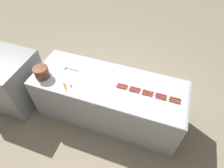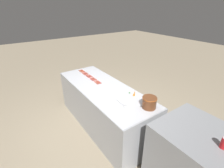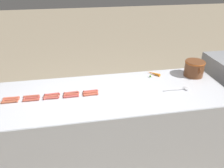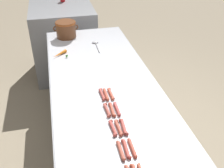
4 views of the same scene
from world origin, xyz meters
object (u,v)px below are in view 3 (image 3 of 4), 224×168
(hot_dog_3, at_px, (71,93))
(bean_pot, at_px, (194,68))
(hot_dog_9, at_px, (90,93))
(hot_dog_12, at_px, (51,98))
(hot_dog_10, at_px, (9,102))
(serving_spoon, at_px, (182,89))
(hot_dog_8, at_px, (71,94))
(hot_dog_13, at_px, (71,96))
(hot_dog_4, at_px, (91,91))
(hot_dog_1, at_px, (31,96))
(hot_dog_2, at_px, (52,94))
(hot_dog_6, at_px, (32,98))
(hot_dog_5, at_px, (11,100))
(hot_dog_11, at_px, (31,100))
(hot_dog_0, at_px, (11,98))
(hot_dog_7, at_px, (51,96))
(carrot, at_px, (153,74))
(hot_dog_14, at_px, (91,95))

(hot_dog_3, relative_size, bean_pot, 0.56)
(hot_dog_9, xyz_separation_m, hot_dog_12, (0.04, -0.37, 0.00))
(hot_dog_10, bearing_deg, serving_spoon, 88.21)
(hot_dog_3, distance_m, hot_dog_12, 0.20)
(hot_dog_8, xyz_separation_m, hot_dog_13, (0.03, -0.00, 0.00))
(hot_dog_13, bearing_deg, hot_dog_4, 108.82)
(hot_dog_1, height_order, hot_dog_9, same)
(hot_dog_2, height_order, hot_dog_6, same)
(hot_dog_4, bearing_deg, hot_dog_2, -90.79)
(hot_dog_10, height_order, hot_dog_13, same)
(hot_dog_2, relative_size, hot_dog_5, 1.00)
(hot_dog_2, distance_m, hot_dog_10, 0.38)
(hot_dog_12, bearing_deg, hot_dog_6, -100.63)
(hot_dog_11, height_order, hot_dog_12, same)
(hot_dog_11, distance_m, serving_spoon, 1.47)
(hot_dog_3, height_order, serving_spoon, hot_dog_3)
(bean_pot, bearing_deg, hot_dog_6, -83.65)
(hot_dog_4, bearing_deg, hot_dog_5, -87.85)
(hot_dog_0, distance_m, hot_dog_9, 0.74)
(hot_dog_7, xyz_separation_m, hot_dog_11, (0.03, -0.18, 0.00))
(hot_dog_2, height_order, hot_dog_5, same)
(hot_dog_2, relative_size, hot_dog_12, 1.00)
(hot_dog_7, relative_size, carrot, 1.04)
(hot_dog_9, distance_m, hot_dog_10, 0.75)
(hot_dog_7, xyz_separation_m, hot_dog_14, (0.03, 0.37, 0.00))
(hot_dog_8, bearing_deg, hot_dog_13, -2.64)
(hot_dog_10, height_order, hot_dog_14, same)
(hot_dog_5, height_order, serving_spoon, hot_dog_5)
(hot_dog_4, height_order, serving_spoon, hot_dog_4)
(hot_dog_2, height_order, hot_dog_9, same)
(hot_dog_10, bearing_deg, hot_dog_0, 176.72)
(hot_dog_13, xyz_separation_m, carrot, (-0.33, 0.93, 0.00))
(hot_dog_6, relative_size, hot_dog_7, 1.00)
(hot_dog_11, relative_size, carrot, 1.04)
(hot_dog_11, relative_size, hot_dog_13, 1.00)
(hot_dog_3, relative_size, hot_dog_8, 1.00)
(hot_dog_0, distance_m, bean_pot, 1.94)
(hot_dog_7, xyz_separation_m, bean_pot, (-0.20, 1.56, 0.09))
(hot_dog_11, bearing_deg, hot_dog_9, 93.88)
(hot_dog_14, bearing_deg, bean_pot, 100.93)
(hot_dog_10, distance_m, hot_dog_13, 0.56)
(hot_dog_2, bearing_deg, hot_dog_9, 84.85)
(hot_dog_1, distance_m, hot_dog_4, 0.57)
(hot_dog_2, relative_size, hot_dog_13, 1.00)
(hot_dog_0, distance_m, hot_dog_4, 0.75)
(hot_dog_11, bearing_deg, serving_spoon, 88.05)
(hot_dog_0, xyz_separation_m, serving_spoon, (0.12, 1.66, -0.00))
(hot_dog_6, distance_m, serving_spoon, 1.47)
(hot_dog_3, bearing_deg, hot_dog_1, -90.17)
(hot_dog_9, height_order, carrot, carrot)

